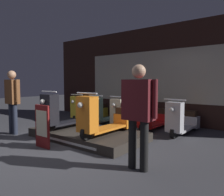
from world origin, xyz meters
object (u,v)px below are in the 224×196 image
Objects in this scene: scooter_display_left at (68,114)px; scooter_backrow_2 at (128,115)px; scooter_backrow_3 at (153,117)px; person_right_browsing at (138,108)px; scooter_display_right at (105,119)px; scooter_backrow_1 at (107,112)px; scooter_backrow_0 at (89,110)px; price_sign_board at (42,126)px; scooter_backrow_4 at (183,121)px; person_left_browsing at (12,98)px.

scooter_display_left is 2.02m from scooter_backrow_2.
person_right_browsing is at bearing -67.13° from scooter_backrow_3.
scooter_display_left and scooter_display_right have the same top height.
scooter_backrow_2 is at bearing 126.32° from person_right_browsing.
person_right_browsing is at bearing -43.64° from scooter_backrow_1.
scooter_backrow_0 reaches higher than price_sign_board.
scooter_backrow_1 is 1.03× the size of person_right_browsing.
scooter_backrow_2 is (-0.68, 1.93, -0.20)m from scooter_display_right.
scooter_backrow_3 is 1.00× the size of scooter_backrow_4.
scooter_backrow_3 is 0.85m from scooter_backrow_4.
person_right_browsing reaches higher than scooter_display_right.
scooter_backrow_0 is 2.55m from scooter_backrow_3.
scooter_display_left is 1.88× the size of price_sign_board.
scooter_backrow_3 is (0.17, 1.93, -0.20)m from scooter_display_right.
scooter_backrow_3 is at bearing 45.64° from person_left_browsing.
scooter_backrow_1 is at bearing 136.36° from person_right_browsing.
scooter_backrow_0 is at bearing 180.00° from scooter_backrow_4.
person_right_browsing is at bearing 6.54° from price_sign_board.
scooter_backrow_2 is at bearing 87.10° from price_sign_board.
scooter_backrow_2 is 2.96m from price_sign_board.
scooter_backrow_3 is (1.40, 1.93, -0.20)m from scooter_display_left.
scooter_backrow_3 is 3.84m from person_left_browsing.
scooter_backrow_3 is 3.12m from price_sign_board.
scooter_display_left is 2.26m from scooter_backrow_0.
person_left_browsing is at bearing -162.50° from scooter_display_right.
person_left_browsing is at bearing -148.09° from scooter_display_left.
scooter_display_left is 1.22m from scooter_display_right.
person_right_browsing is (1.32, -0.78, 0.41)m from scooter_display_right.
scooter_display_left is 1.53m from person_left_browsing.
scooter_backrow_2 is at bearing 180.00° from scooter_backrow_4.
scooter_backrow_4 is at bearing 62.06° from scooter_display_right.
person_left_browsing is at bearing -92.17° from scooter_backrow_0.
person_left_browsing is (-0.10, -2.71, 0.60)m from scooter_backrow_0.
scooter_backrow_1 is 1.00× the size of scooter_backrow_4.
scooter_backrow_4 is at bearing 37.76° from person_left_browsing.
person_left_browsing is (-2.48, -0.78, 0.40)m from scooter_display_right.
scooter_backrow_0 is at bearing 87.83° from person_left_browsing.
scooter_display_left is at bearing -125.89° from scooter_backrow_3.
scooter_display_left is 1.11m from price_sign_board.
scooter_display_right reaches higher than scooter_backrow_2.
scooter_display_right is 1.00× the size of scooter_backrow_2.
scooter_backrow_0 and scooter_backrow_3 have the same top height.
scooter_display_right is at bearing -95.15° from scooter_backrow_3.
scooter_display_right is 2.63m from person_left_browsing.
scooter_backrow_3 is (2.55, 0.00, 0.00)m from scooter_backrow_0.
person_right_browsing is at bearing -30.65° from scooter_display_right.
scooter_backrow_0 is 1.01× the size of person_left_browsing.
person_right_browsing reaches higher than scooter_backrow_3.
scooter_backrow_2 is at bearing 0.00° from scooter_backrow_0.
price_sign_board is at bearing -122.01° from scooter_backrow_4.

